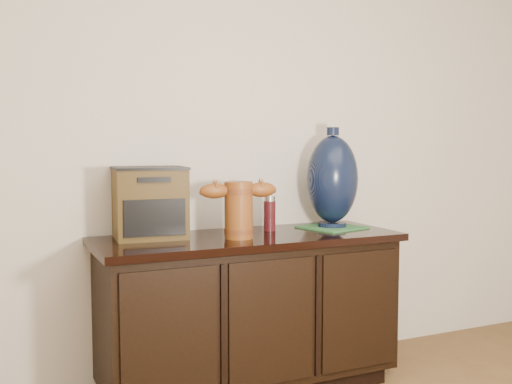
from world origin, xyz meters
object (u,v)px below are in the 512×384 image
tv_radio (150,203)px  spray_can (270,214)px  sideboard (249,311)px  terracotta_vessel (239,206)px  lamp_base (332,180)px

tv_radio → spray_can: 0.61m
sideboard → spray_can: bearing=31.0°
sideboard → tv_radio: bearing=165.1°
tv_radio → terracotta_vessel: bearing=-21.3°
tv_radio → spray_can: (0.60, -0.02, -0.08)m
tv_radio → spray_can: tv_radio is taller
terracotta_vessel → spray_can: size_ratio=2.13×
terracotta_vessel → tv_radio: size_ratio=1.06×
sideboard → terracotta_vessel: 0.53m
spray_can → tv_radio: bearing=177.7°
tv_radio → lamp_base: (0.94, -0.07, 0.09)m
sideboard → spray_can: (0.16, 0.09, 0.45)m
sideboard → tv_radio: 0.71m
terracotta_vessel → spray_can: (0.24, 0.16, -0.06)m
terracotta_vessel → spray_can: terracotta_vessel is taller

